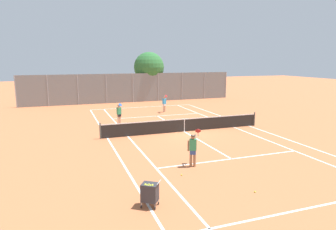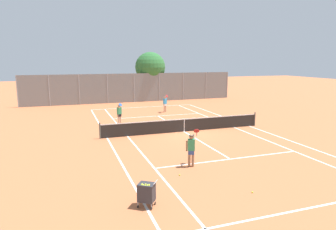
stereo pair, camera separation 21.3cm
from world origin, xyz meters
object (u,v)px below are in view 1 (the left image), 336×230
player_far_right (164,103)px  loose_tennis_ball_1 (255,192)px  loose_tennis_ball_0 (168,106)px  loose_tennis_ball_2 (128,127)px  tree_behind_left (149,68)px  tennis_net (184,125)px  player_far_left (119,113)px  player_near_side (193,148)px  loose_tennis_ball_3 (182,175)px  ball_cart (150,192)px

player_far_right → loose_tennis_ball_1: size_ratio=26.88×
loose_tennis_ball_0 → loose_tennis_ball_1: (-4.07, -21.45, 0.00)m
loose_tennis_ball_2 → tree_behind_left: bearing=67.9°
tennis_net → player_far_left: 5.67m
player_near_side → loose_tennis_ball_1: bearing=-72.6°
loose_tennis_ball_3 → tree_behind_left: (5.84, 25.33, 4.03)m
player_far_left → loose_tennis_ball_1: bearing=-79.4°
player_near_side → loose_tennis_ball_1: player_near_side is taller
player_far_left → player_far_right: same height
loose_tennis_ball_1 → player_near_side: bearing=107.4°
tennis_net → loose_tennis_ball_1: (-1.27, -10.21, -0.48)m
player_far_left → tree_behind_left: tree_behind_left is taller
loose_tennis_ball_0 → loose_tennis_ball_2: size_ratio=1.00×
player_near_side → loose_tennis_ball_1: (1.09, -3.49, -0.89)m
loose_tennis_ball_1 → player_far_left: bearing=100.6°
loose_tennis_ball_1 → loose_tennis_ball_0: bearing=79.2°
tennis_net → player_near_side: (-2.37, -6.71, 0.42)m
loose_tennis_ball_0 → loose_tennis_ball_2: same height
player_far_left → loose_tennis_ball_1: (2.68, -14.26, -0.89)m
loose_tennis_ball_3 → loose_tennis_ball_2: bearing=91.2°
tennis_net → loose_tennis_ball_2: bearing=141.8°
tennis_net → loose_tennis_ball_0: (2.80, 11.24, -0.48)m
player_far_left → loose_tennis_ball_0: size_ratio=26.88×
ball_cart → player_far_right: player_far_right is taller
player_near_side → loose_tennis_ball_3: (-0.96, -0.91, -0.89)m
player_far_right → loose_tennis_ball_1: bearing=-97.9°
player_near_side → loose_tennis_ball_3: 1.60m
tennis_net → loose_tennis_ball_2: 4.52m
player_far_left → tree_behind_left: bearing=64.6°
player_near_side → player_far_right: 15.32m
loose_tennis_ball_2 → player_far_right: bearing=48.1°
player_far_left → loose_tennis_ball_0: 9.90m
player_far_right → tree_behind_left: bearing=82.6°
player_near_side → tree_behind_left: bearing=78.7°
loose_tennis_ball_1 → tree_behind_left: (3.79, 27.91, 4.03)m
tennis_net → loose_tennis_ball_3: size_ratio=181.82×
tree_behind_left → player_near_side: bearing=-101.3°
loose_tennis_ball_2 → tree_behind_left: (6.05, 14.92, 4.03)m
ball_cart → loose_tennis_ball_1: 4.23m
loose_tennis_ball_0 → loose_tennis_ball_3: bearing=-108.0°
loose_tennis_ball_0 → loose_tennis_ball_2: bearing=-126.8°
player_near_side → tree_behind_left: 25.09m
player_far_right → tennis_net: bearing=-99.0°
loose_tennis_ball_1 → player_far_right: bearing=82.1°
player_far_right → loose_tennis_ball_2: player_far_right is taller
tennis_net → tree_behind_left: size_ratio=1.98×
player_far_right → loose_tennis_ball_0: bearing=63.8°
player_far_left → loose_tennis_ball_0: (6.75, 7.19, -0.89)m
tennis_net → player_near_side: size_ratio=6.76×
player_far_left → loose_tennis_ball_2: 1.61m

